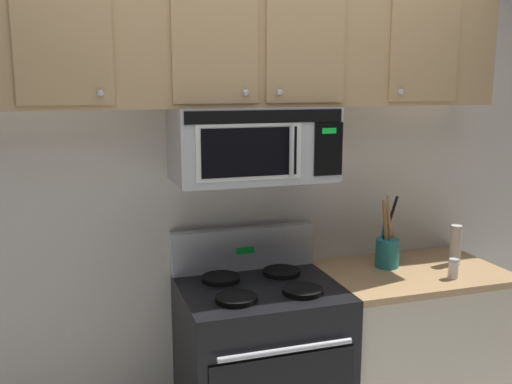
# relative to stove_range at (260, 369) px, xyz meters

# --- Properties ---
(back_wall) EXTENTS (5.20, 0.10, 2.70)m
(back_wall) POSITION_rel_stove_range_xyz_m (0.00, 0.37, 0.88)
(back_wall) COLOR silver
(back_wall) RESTS_ON ground_plane
(stove_range) EXTENTS (0.76, 0.69, 1.12)m
(stove_range) POSITION_rel_stove_range_xyz_m (0.00, 0.00, 0.00)
(stove_range) COLOR black
(stove_range) RESTS_ON ground_plane
(over_range_microwave) EXTENTS (0.76, 0.43, 0.35)m
(over_range_microwave) POSITION_rel_stove_range_xyz_m (-0.00, 0.12, 1.11)
(over_range_microwave) COLOR #B7BABF
(upper_cabinets) EXTENTS (2.50, 0.36, 0.55)m
(upper_cabinets) POSITION_rel_stove_range_xyz_m (-0.00, 0.15, 1.56)
(upper_cabinets) COLOR tan
(counter_segment) EXTENTS (0.93, 0.65, 0.90)m
(counter_segment) POSITION_rel_stove_range_xyz_m (0.84, 0.01, -0.02)
(counter_segment) COLOR beige
(counter_segment) RESTS_ON ground_plane
(utensil_crock_teal) EXTENTS (0.13, 0.12, 0.40)m
(utensil_crock_teal) POSITION_rel_stove_range_xyz_m (0.73, 0.08, 0.53)
(utensil_crock_teal) COLOR teal
(utensil_crock_teal) RESTS_ON counter_segment
(salt_shaker) EXTENTS (0.05, 0.05, 0.10)m
(salt_shaker) POSITION_rel_stove_range_xyz_m (0.96, -0.18, 0.48)
(salt_shaker) COLOR white
(salt_shaker) RESTS_ON counter_segment
(pepper_mill) EXTENTS (0.06, 0.06, 0.21)m
(pepper_mill) POSITION_rel_stove_range_xyz_m (1.11, 0.01, 0.54)
(pepper_mill) COLOR #B7B2A8
(pepper_mill) RESTS_ON counter_segment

